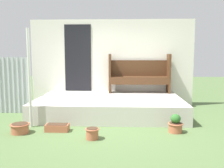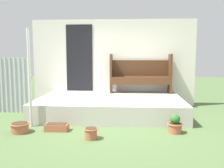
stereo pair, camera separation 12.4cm
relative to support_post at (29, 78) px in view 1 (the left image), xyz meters
name	(u,v)px [view 1 (the left image)]	position (x,y,z in m)	size (l,w,h in m)	color
ground_plane	(109,127)	(1.69, 0.08, -1.06)	(24.00, 24.00, 0.00)	#516B3D
porch_slab	(109,106)	(1.64, 1.23, -0.84)	(3.71, 2.29, 0.44)	beige
house_wall	(110,63)	(1.60, 2.40, 0.25)	(4.91, 0.08, 2.60)	white
support_post	(29,78)	(0.00, 0.00, 0.00)	(0.06, 0.06, 2.12)	silver
bench	(139,73)	(2.46, 2.14, -0.06)	(1.78, 0.42, 1.13)	#4C2D19
flower_pot_left	(20,128)	(-0.07, -0.44, -0.95)	(0.38, 0.38, 0.20)	#B26042
flower_pot_middle	(92,133)	(1.42, -0.72, -0.94)	(0.27, 0.27, 0.21)	#B26042
flower_pot_right	(175,124)	(3.06, -0.24, -0.89)	(0.31, 0.31, 0.38)	#B26042
planter_box_rect	(57,128)	(0.64, -0.27, -0.99)	(0.47, 0.24, 0.15)	#B26042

